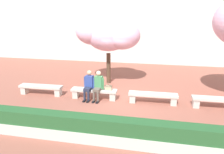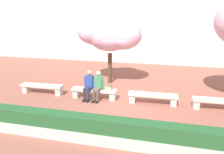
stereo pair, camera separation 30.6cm
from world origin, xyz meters
The scene contains 11 objects.
ground_plane centered at (0.00, 0.00, 0.00)m, with size 100.00×100.00×0.00m, color #8E5142.
building_facade centered at (0.00, 9.43, 4.37)m, with size 28.00×4.00×8.73m, color beige.
stone_bench_west_end centered at (-3.87, 0.00, 0.31)m, with size 2.05×0.47×0.45m.
stone_bench_near_west centered at (-1.29, 0.00, 0.31)m, with size 2.05×0.47×0.45m.
stone_bench_center centered at (1.29, 0.00, 0.31)m, with size 2.05×0.47×0.45m.
stone_bench_near_east centered at (3.87, 0.00, 0.31)m, with size 2.05×0.47×0.45m.
person_seated_left centered at (-1.50, -0.05, 0.70)m, with size 0.51×0.70×1.29m.
person_seated_right centered at (-1.09, -0.05, 0.70)m, with size 0.51×0.70×1.29m.
handbag centered at (-0.63, -0.01, 0.58)m, with size 0.30×0.15×0.34m.
cherry_tree_main centered at (-1.16, 2.31, 2.64)m, with size 3.33×2.40×3.47m.
planter_hedge_foreground centered at (0.00, -3.23, 0.39)m, with size 12.18×0.50×0.80m.
Camera 1 is at (1.32, -8.75, 3.72)m, focal length 35.00 mm.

